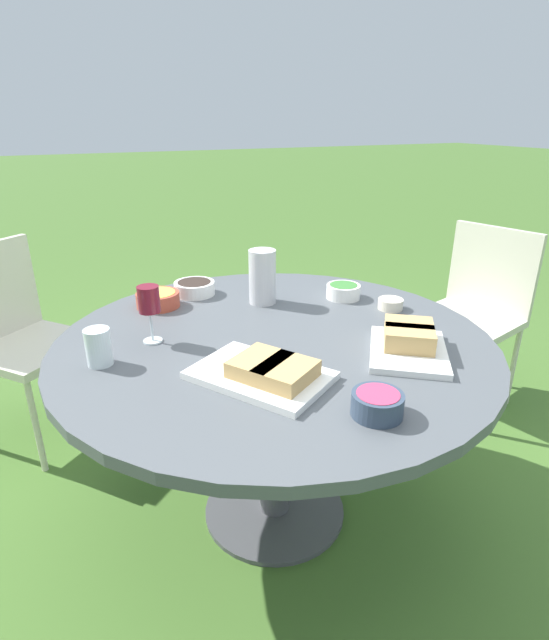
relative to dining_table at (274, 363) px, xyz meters
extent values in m
plane|color=#446B2B|center=(0.00, 0.00, -0.63)|extent=(40.00, 40.00, 0.00)
cylinder|color=#4C4C51|center=(0.00, 0.00, -0.62)|extent=(0.52, 0.52, 0.02)
cylinder|color=#4C4C51|center=(0.00, 0.00, -0.28)|extent=(0.11, 0.11, 0.67)
cylinder|color=#4C5156|center=(0.00, 0.00, 0.08)|extent=(1.41, 1.41, 0.03)
cube|color=beige|center=(0.32, -1.18, -0.18)|extent=(0.54, 0.52, 0.04)
cube|color=beige|center=(0.37, -1.37, 0.05)|extent=(0.43, 0.14, 0.42)
cylinder|color=beige|center=(0.46, -0.95, -0.41)|extent=(0.03, 0.03, 0.43)
cylinder|color=beige|center=(0.09, -1.06, -0.41)|extent=(0.03, 0.03, 0.43)
cylinder|color=beige|center=(0.56, -1.31, -0.41)|extent=(0.03, 0.03, 0.43)
cylinder|color=beige|center=(0.18, -1.41, -0.41)|extent=(0.03, 0.03, 0.43)
cube|color=beige|center=(0.89, 0.75, -0.18)|extent=(0.60, 0.61, 0.04)
cylinder|color=beige|center=(0.62, 0.78, -0.41)|extent=(0.03, 0.03, 0.43)
cylinder|color=beige|center=(0.87, 0.48, -0.41)|extent=(0.03, 0.03, 0.43)
cylinder|color=beige|center=(1.15, 0.72, -0.41)|extent=(0.03, 0.03, 0.43)
cylinder|color=silver|center=(0.31, -0.09, 0.20)|extent=(0.10, 0.10, 0.21)
cone|color=silver|center=(0.36, -0.09, 0.28)|extent=(0.03, 0.03, 0.02)
cylinder|color=silver|center=(0.13, 0.37, 0.10)|extent=(0.06, 0.06, 0.01)
cylinder|color=silver|center=(0.13, 0.37, 0.15)|extent=(0.01, 0.01, 0.10)
cylinder|color=maroon|center=(0.13, 0.37, 0.24)|extent=(0.07, 0.07, 0.08)
cube|color=white|center=(-0.23, 0.15, 0.10)|extent=(0.44, 0.40, 0.02)
cube|color=tan|center=(-0.30, 0.11, 0.14)|extent=(0.19, 0.20, 0.04)
cube|color=tan|center=(-0.23, 0.15, 0.14)|extent=(0.19, 0.20, 0.04)
cube|color=white|center=(-0.28, -0.31, 0.10)|extent=(0.38, 0.36, 0.02)
cube|color=tan|center=(-0.23, -0.35, 0.14)|extent=(0.17, 0.18, 0.06)
cube|color=tan|center=(-0.28, -0.31, 0.14)|extent=(0.17, 0.18, 0.06)
cylinder|color=#B74733|center=(0.44, 0.28, 0.12)|extent=(0.16, 0.16, 0.06)
cylinder|color=#E0C147|center=(0.44, 0.28, 0.14)|extent=(0.13, 0.13, 0.03)
cylinder|color=white|center=(0.22, -0.40, 0.12)|extent=(0.13, 0.13, 0.05)
cylinder|color=#387533|center=(0.22, -0.40, 0.14)|extent=(0.11, 0.11, 0.02)
cylinder|color=white|center=(0.51, 0.12, 0.12)|extent=(0.16, 0.16, 0.05)
cylinder|color=#2D231E|center=(0.51, 0.12, 0.13)|extent=(0.13, 0.13, 0.02)
cylinder|color=#334256|center=(-0.51, -0.03, 0.12)|extent=(0.13, 0.13, 0.06)
cylinder|color=#D6385B|center=(-0.51, -0.03, 0.14)|extent=(0.10, 0.10, 0.03)
cylinder|color=beige|center=(0.05, -0.50, 0.11)|extent=(0.09, 0.09, 0.04)
cylinder|color=silver|center=(0.05, -0.50, 0.12)|extent=(0.07, 0.07, 0.02)
cylinder|color=silver|center=(0.04, 0.54, 0.15)|extent=(0.07, 0.07, 0.11)
camera|label=1|loc=(-1.34, 0.62, 0.76)|focal=28.00mm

